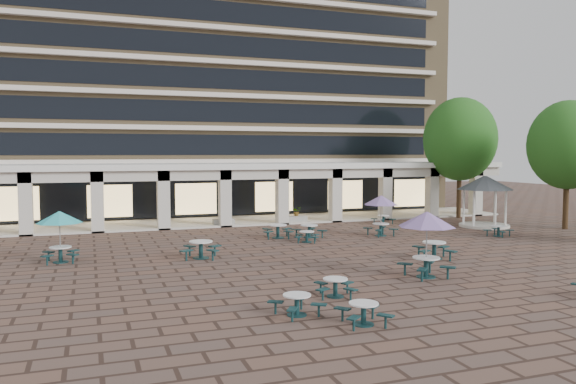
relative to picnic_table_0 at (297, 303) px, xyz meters
name	(u,v)px	position (x,y,z in m)	size (l,w,h in m)	color
ground	(322,255)	(4.87, 9.41, -0.41)	(120.00, 120.00, 0.00)	brown
apartment_building	(214,72)	(4.87, 34.87, 12.19)	(40.00, 15.50, 25.20)	#8B734E
retail_arcade	(245,182)	(4.87, 24.21, 2.59)	(42.00, 6.60, 4.40)	white
picnic_table_0	(297,303)	(0.00, 0.00, 0.00)	(1.74, 1.74, 0.68)	#123436
picnic_table_1	(364,312)	(1.54, -1.59, 0.00)	(1.63, 1.63, 0.68)	#123436
picnic_table_3	(434,249)	(9.65, 6.71, 0.10)	(2.28, 2.28, 0.84)	#123436
picnic_table_4	(60,219)	(-7.50, 11.83, 1.65)	(2.10, 2.10, 2.42)	#123436
picnic_table_5	(335,286)	(2.11, 1.71, 0.00)	(1.80, 1.80, 0.67)	#123436
picnic_table_6	(427,222)	(6.98, 3.34, 1.92)	(2.37, 2.37, 2.73)	#123436
picnic_table_7	(498,230)	(17.71, 11.70, -0.01)	(1.83, 1.83, 0.67)	#123436
picnic_table_8	(201,248)	(-1.06, 10.65, 0.11)	(2.26, 2.26, 0.86)	#123436
picnic_table_9	(309,230)	(6.46, 15.15, 0.06)	(1.97, 1.97, 0.78)	#123436
picnic_table_10	(307,236)	(5.66, 13.52, -0.02)	(1.77, 1.77, 0.64)	#123436
picnic_table_11	(381,202)	(10.93, 14.33, 1.73)	(2.18, 2.18, 2.51)	#123436
picnic_table_12	(278,230)	(4.59, 15.63, 0.08)	(2.14, 2.14, 0.82)	#123436
picnic_table_13	(383,219)	(13.95, 19.41, -0.02)	(1.62, 1.62, 0.64)	#123436
gazebo	(485,188)	(19.87, 15.74, 2.28)	(3.83, 3.83, 3.56)	beige
tree_east_a	(568,145)	(24.35, 12.99, 5.29)	(5.23, 5.23, 8.71)	#45321B
tree_east_c	(460,139)	(21.58, 20.94, 5.83)	(5.73, 5.73, 9.54)	#45321B
planter_left	(224,218)	(2.77, 22.31, 0.18)	(1.50, 0.82, 1.36)	#9C9B96
planter_right	(297,217)	(8.30, 22.31, 0.04)	(1.50, 0.62, 1.18)	#9C9B96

